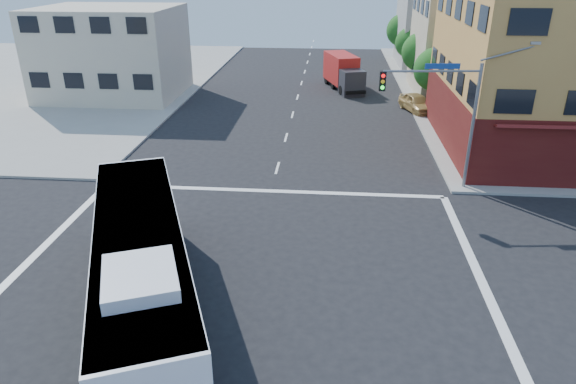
{
  "coord_description": "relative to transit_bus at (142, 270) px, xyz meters",
  "views": [
    {
      "loc": [
        3.22,
        -16.45,
        11.83
      ],
      "look_at": [
        1.4,
        4.49,
        2.27
      ],
      "focal_mm": 32.0,
      "sensor_mm": 36.0,
      "label": 1
    }
  ],
  "objects": [
    {
      "name": "box_truck",
      "position": [
        7.44,
        36.53,
        -0.37
      ],
      "size": [
        4.18,
        7.54,
        3.26
      ],
      "rotation": [
        0.0,
        0.0,
        0.31
      ],
      "color": "#29282E",
      "rests_on": "ground"
    },
    {
      "name": "parked_car",
      "position": [
        13.56,
        28.72,
        -1.2
      ],
      "size": [
        3.0,
        4.71,
        1.49
      ],
      "primitive_type": "imported",
      "rotation": [
        0.0,
        0.0,
        0.3
      ],
      "color": "tan",
      "rests_on": "ground"
    },
    {
      "name": "transit_bus",
      "position": [
        0.0,
        0.0,
        0.0
      ],
      "size": [
        7.69,
        13.55,
        3.98
      ],
      "rotation": [
        0.0,
        0.0,
        0.38
      ],
      "color": "black",
      "rests_on": "ground"
    },
    {
      "name": "street_tree_a",
      "position": [
        15.06,
        29.72,
        1.64
      ],
      "size": [
        3.6,
        3.6,
        5.53
      ],
      "color": "#352213",
      "rests_on": "ground"
    },
    {
      "name": "ground",
      "position": [
        3.16,
        1.8,
        -1.95
      ],
      "size": [
        120.0,
        120.0,
        0.0
      ],
      "primitive_type": "plane",
      "color": "black",
      "rests_on": "ground"
    },
    {
      "name": "street_tree_d",
      "position": [
        15.06,
        53.72,
        1.93
      ],
      "size": [
        4.0,
        4.0,
        6.03
      ],
      "color": "#352213",
      "rests_on": "ground"
    },
    {
      "name": "building_west",
      "position": [
        -13.86,
        31.78,
        2.06
      ],
      "size": [
        12.06,
        10.06,
        8.0
      ],
      "color": "beige",
      "rests_on": "ground"
    },
    {
      "name": "building_east_far",
      "position": [
        20.13,
        49.78,
        3.06
      ],
      "size": [
        12.06,
        10.06,
        10.0
      ],
      "color": "#999994",
      "rests_on": "ground"
    },
    {
      "name": "building_east_near",
      "position": [
        20.14,
        35.78,
        2.56
      ],
      "size": [
        12.06,
        10.06,
        9.0
      ],
      "color": "#C2B494",
      "rests_on": "ground"
    },
    {
      "name": "street_tree_c",
      "position": [
        15.06,
        45.72,
        1.51
      ],
      "size": [
        3.4,
        3.4,
        5.29
      ],
      "color": "#352213",
      "rests_on": "ground"
    },
    {
      "name": "signal_mast_ne",
      "position": [
        12.23,
        12.42,
        3.03
      ],
      "size": [
        7.91,
        1.13,
        8.07
      ],
      "color": "gray",
      "rests_on": "ground"
    },
    {
      "name": "street_tree_b",
      "position": [
        15.06,
        37.72,
        1.8
      ],
      "size": [
        3.8,
        3.8,
        5.79
      ],
      "color": "#352213",
      "rests_on": "ground"
    }
  ]
}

